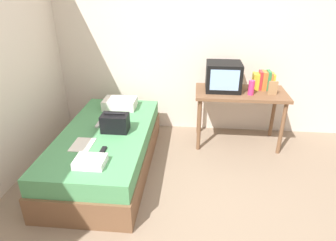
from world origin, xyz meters
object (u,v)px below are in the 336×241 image
(pillow, at_px, (120,103))
(remote_dark, at_px, (103,151))
(handbag, at_px, (115,123))
(folded_towel, at_px, (90,162))
(magazine, at_px, (83,145))
(desk, at_px, (240,98))
(tv, at_px, (223,76))
(book_row, at_px, (264,81))
(remote_silver, at_px, (98,125))
(bed, at_px, (107,150))
(water_bottle, at_px, (251,88))
(picture_frame, at_px, (273,88))

(pillow, bearing_deg, remote_dark, -84.99)
(handbag, bearing_deg, folded_towel, -94.78)
(remote_dark, bearing_deg, magazine, 155.32)
(desk, bearing_deg, folded_towel, -136.84)
(tv, xyz_separation_m, book_row, (0.53, 0.08, -0.07))
(folded_towel, bearing_deg, pillow, 92.29)
(pillow, xyz_separation_m, remote_silver, (-0.13, -0.55, -0.05))
(remote_silver, relative_size, folded_towel, 0.51)
(bed, height_order, water_bottle, water_bottle)
(tv, xyz_separation_m, remote_silver, (-1.48, -0.67, -0.43))
(water_bottle, height_order, pillow, water_bottle)
(water_bottle, xyz_separation_m, remote_dark, (-1.59, -1.09, -0.34))
(book_row, relative_size, remote_silver, 1.85)
(bed, relative_size, desk, 1.72)
(water_bottle, bearing_deg, bed, -159.23)
(water_bottle, distance_m, pillow, 1.72)
(bed, relative_size, remote_silver, 13.89)
(book_row, xyz_separation_m, magazine, (-2.03, -1.21, -0.37))
(water_bottle, bearing_deg, magazine, -152.02)
(picture_frame, bearing_deg, bed, -161.13)
(folded_towel, bearing_deg, bed, 95.42)
(bed, xyz_separation_m, tv, (1.36, 0.80, 0.69))
(bed, xyz_separation_m, book_row, (1.89, 0.87, 0.62))
(tv, bearing_deg, folded_towel, -131.34)
(tv, distance_m, magazine, 1.93)
(book_row, distance_m, handbag, 1.99)
(folded_towel, bearing_deg, remote_silver, 102.66)
(desk, relative_size, book_row, 4.35)
(desk, height_order, magazine, desk)
(tv, bearing_deg, remote_silver, -155.75)
(desk, relative_size, magazine, 4.00)
(tv, bearing_deg, magazine, -143.10)
(book_row, height_order, remote_silver, book_row)
(picture_frame, bearing_deg, handbag, -160.33)
(tv, bearing_deg, picture_frame, -11.39)
(desk, distance_m, remote_silver, 1.83)
(folded_towel, bearing_deg, desk, 43.16)
(water_bottle, bearing_deg, handbag, -158.18)
(book_row, bearing_deg, folded_towel, -139.60)
(desk, relative_size, folded_towel, 4.14)
(book_row, relative_size, folded_towel, 0.95)
(bed, height_order, handbag, handbag)
(desk, relative_size, remote_dark, 7.44)
(book_row, bearing_deg, bed, -155.20)
(book_row, relative_size, remote_dark, 1.71)
(picture_frame, relative_size, folded_towel, 0.62)
(picture_frame, bearing_deg, tv, 168.61)
(tv, distance_m, handbag, 1.51)
(desk, xyz_separation_m, folded_towel, (-1.53, -1.44, -0.13))
(tv, relative_size, remote_dark, 2.82)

